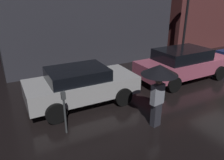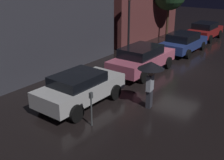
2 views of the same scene
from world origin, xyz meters
The scene contains 9 objects.
ground_plane centered at (0.00, 0.00, 0.00)m, with size 60.00×60.00×0.00m, color black.
building_facade_left centered at (-4.50, 6.50, 3.39)m, with size 9.71×3.00×6.78m.
parked_car_white centered at (-7.00, 1.47, 0.76)m, with size 4.07×1.98×1.41m.
parked_car_pink centered at (-1.84, 1.47, 0.80)m, with size 4.68×2.04×1.51m.
parked_car_blue centered at (3.53, 1.25, 0.72)m, with size 4.41×2.01×1.38m.
parked_car_red centered at (8.49, 1.44, 0.75)m, with size 4.05×1.97×1.41m.
pedestrian_with_umbrella centered at (-5.53, -1.06, 1.62)m, with size 1.08×1.08×2.01m.
parking_meter centered at (-8.11, -0.08, 0.83)m, with size 0.12×0.10×1.34m.
street_lamp_near centered at (0.75, 4.06, 2.74)m, with size 0.40×0.40×4.00m.
Camera 2 is at (-15.03, -6.05, 5.34)m, focal length 45.00 mm.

